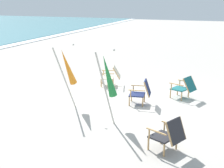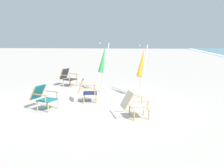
{
  "view_description": "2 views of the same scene",
  "coord_description": "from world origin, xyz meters",
  "px_view_note": "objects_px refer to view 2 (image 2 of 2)",
  "views": [
    {
      "loc": [
        -9.31,
        -2.52,
        3.32
      ],
      "look_at": [
        0.07,
        0.93,
        0.55
      ],
      "focal_mm": 50.0,
      "sensor_mm": 36.0,
      "label": 1
    },
    {
      "loc": [
        9.0,
        1.51,
        2.32
      ],
      "look_at": [
        0.01,
        0.82,
        0.66
      ],
      "focal_mm": 42.0,
      "sensor_mm": 36.0,
      "label": 2
    }
  ],
  "objects_px": {
    "beach_chair_far_center": "(86,90)",
    "umbrella_furled_orange": "(142,62)",
    "beach_chair_mid_center": "(68,77)",
    "beach_chair_front_right": "(134,104)",
    "beach_chair_back_left": "(43,96)",
    "umbrella_furled_green": "(103,59)"
  },
  "relations": [
    {
      "from": "beach_chair_mid_center",
      "to": "umbrella_furled_orange",
      "type": "height_order",
      "value": "umbrella_furled_orange"
    },
    {
      "from": "beach_chair_front_right",
      "to": "beach_chair_back_left",
      "type": "bearing_deg",
      "value": -103.87
    },
    {
      "from": "beach_chair_back_left",
      "to": "umbrella_furled_green",
      "type": "bearing_deg",
      "value": 151.94
    },
    {
      "from": "beach_chair_mid_center",
      "to": "beach_chair_front_right",
      "type": "distance_m",
      "value": 5.62
    },
    {
      "from": "beach_chair_mid_center",
      "to": "beach_chair_front_right",
      "type": "relative_size",
      "value": 0.98
    },
    {
      "from": "beach_chair_mid_center",
      "to": "beach_chair_far_center",
      "type": "relative_size",
      "value": 1.06
    },
    {
      "from": "beach_chair_mid_center",
      "to": "umbrella_furled_orange",
      "type": "xyz_separation_m",
      "value": [
        1.76,
        3.4,
        0.88
      ]
    },
    {
      "from": "beach_chair_far_center",
      "to": "umbrella_furled_orange",
      "type": "bearing_deg",
      "value": 120.51
    },
    {
      "from": "beach_chair_mid_center",
      "to": "beach_chair_far_center",
      "type": "xyz_separation_m",
      "value": [
        2.94,
        1.39,
        0.0
      ]
    },
    {
      "from": "beach_chair_mid_center",
      "to": "beach_chair_front_right",
      "type": "bearing_deg",
      "value": 33.19
    },
    {
      "from": "beach_chair_front_right",
      "to": "umbrella_furled_orange",
      "type": "relative_size",
      "value": 0.44
    },
    {
      "from": "beach_chair_mid_center",
      "to": "beach_chair_far_center",
      "type": "bearing_deg",
      "value": 25.36
    },
    {
      "from": "beach_chair_mid_center",
      "to": "umbrella_furled_orange",
      "type": "distance_m",
      "value": 3.93
    },
    {
      "from": "beach_chair_front_right",
      "to": "beach_chair_far_center",
      "type": "bearing_deg",
      "value": -136.34
    },
    {
      "from": "beach_chair_mid_center",
      "to": "umbrella_furled_green",
      "type": "distance_m",
      "value": 2.24
    },
    {
      "from": "umbrella_furled_orange",
      "to": "umbrella_furled_green",
      "type": "xyz_separation_m",
      "value": [
        -0.78,
        -1.6,
        0.04
      ]
    },
    {
      "from": "beach_chair_front_right",
      "to": "beach_chair_far_center",
      "type": "relative_size",
      "value": 1.09
    },
    {
      "from": "beach_chair_front_right",
      "to": "beach_chair_far_center",
      "type": "height_order",
      "value": "beach_chair_far_center"
    },
    {
      "from": "beach_chair_mid_center",
      "to": "umbrella_furled_orange",
      "type": "relative_size",
      "value": 0.43
    },
    {
      "from": "beach_chair_front_right",
      "to": "beach_chair_back_left",
      "type": "distance_m",
      "value": 2.98
    },
    {
      "from": "beach_chair_back_left",
      "to": "umbrella_furled_green",
      "type": "height_order",
      "value": "umbrella_furled_green"
    },
    {
      "from": "umbrella_furled_orange",
      "to": "beach_chair_front_right",
      "type": "bearing_deg",
      "value": -6.2
    }
  ]
}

